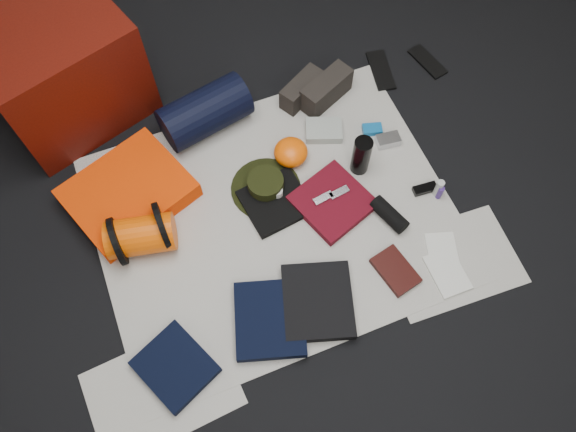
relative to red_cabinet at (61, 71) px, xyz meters
name	(u,v)px	position (x,y,z in m)	size (l,w,h in m)	color
floor	(275,218)	(0.70, -0.96, -0.28)	(4.50, 4.50, 0.02)	black
newspaper_mat	(275,217)	(0.70, -0.96, -0.27)	(1.60, 1.30, 0.01)	silver
newspaper_sheet_front_left	(162,389)	(0.00, -1.51, -0.27)	(0.58, 0.40, 0.00)	silver
newspaper_sheet_front_right	(451,262)	(1.35, -1.46, -0.27)	(0.58, 0.40, 0.00)	silver
red_cabinet	(61,71)	(0.00, 0.00, 0.00)	(0.66, 0.55, 0.55)	#4C0C05
sleeping_pad	(128,193)	(0.11, -0.62, -0.22)	(0.52, 0.43, 0.10)	#F63B02
stuff_sack	(141,236)	(0.11, -0.87, -0.18)	(0.17, 0.17, 0.29)	#EE5203
sack_strap_left	(117,241)	(0.01, -0.87, -0.16)	(0.22, 0.22, 0.03)	black
sack_strap_right	(162,226)	(0.21, -0.87, -0.16)	(0.22, 0.22, 0.03)	black
navy_duffel	(205,112)	(0.57, -0.36, -0.15)	(0.22, 0.22, 0.43)	black
boonie_brim	(266,188)	(0.71, -0.81, -0.26)	(0.33, 0.33, 0.01)	black
boonie_crown	(266,184)	(0.71, -0.81, -0.22)	(0.17, 0.17, 0.07)	black
hiking_boot_left	(302,90)	(1.07, -0.37, -0.21)	(0.25, 0.09, 0.12)	black
hiking_boot_right	(326,90)	(1.19, -0.43, -0.20)	(0.29, 0.11, 0.14)	black
flip_flop_left	(381,70)	(1.53, -0.37, -0.27)	(0.10, 0.26, 0.01)	black
flip_flop_right	(427,62)	(1.79, -0.40, -0.27)	(0.09, 0.23, 0.01)	black
trousers_navy_a	(175,367)	(0.08, -1.45, -0.24)	(0.25, 0.29, 0.04)	black
trousers_navy_b	(270,319)	(0.50, -1.41, -0.24)	(0.29, 0.33, 0.05)	black
trousers_charcoal	(318,301)	(0.72, -1.41, -0.24)	(0.29, 0.34, 0.05)	black
black_tshirt	(276,202)	(0.73, -0.90, -0.25)	(0.29, 0.27, 0.03)	black
red_shirt	(333,202)	(0.97, -1.00, -0.25)	(0.31, 0.31, 0.04)	#550914
orange_stuff_sack	(291,152)	(0.88, -0.69, -0.21)	(0.16, 0.16, 0.11)	#EE5203
first_aid_pouch	(324,130)	(1.09, -0.62, -0.24)	(0.18, 0.13, 0.04)	#929991
water_bottle	(361,156)	(1.17, -0.86, -0.16)	(0.09, 0.09, 0.22)	black
speaker	(389,215)	(1.18, -1.16, -0.23)	(0.07, 0.07, 0.19)	black
compact_camera	(388,140)	(1.36, -0.79, -0.24)	(0.11, 0.07, 0.05)	#B8B8BD
cyan_case	(372,129)	(1.32, -0.70, -0.25)	(0.10, 0.06, 0.03)	#0F5C98
toiletry_purple	(440,193)	(1.45, -1.15, -0.23)	(0.03, 0.03, 0.08)	#3F2475
toiletry_clear	(439,188)	(1.45, -1.13, -0.21)	(0.04, 0.04, 0.10)	#AAAFAA
paperback_book	(395,271)	(1.09, -1.41, -0.25)	(0.13, 0.21, 0.03)	black
map_booklet	(447,273)	(1.30, -1.50, -0.26)	(0.14, 0.21, 0.01)	silver
map_printout	(442,250)	(1.33, -1.39, -0.26)	(0.13, 0.17, 0.01)	silver
sunglasses	(425,189)	(1.40, -1.09, -0.25)	(0.11, 0.04, 0.03)	black
key_cluster	(179,374)	(0.08, -1.48, -0.26)	(0.07, 0.07, 0.01)	#B8B8BD
tape_roll	(277,192)	(0.75, -0.87, -0.22)	(0.05, 0.05, 0.04)	silver
energy_bar_a	(323,198)	(0.93, -0.98, -0.22)	(0.10, 0.04, 0.01)	#B8B8BD
energy_bar_b	(339,193)	(1.01, -0.98, -0.22)	(0.10, 0.04, 0.01)	#B8B8BD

